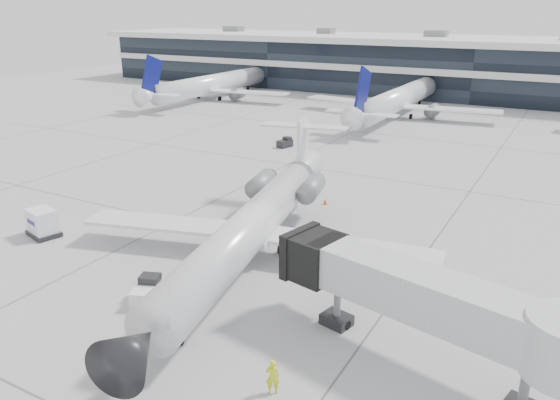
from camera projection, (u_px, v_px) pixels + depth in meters
The scene contains 11 objects.
ground at pixel (278, 246), 40.74m from camera, with size 220.00×220.00×0.00m, color #98989B.
terminal at pixel (483, 71), 106.61m from camera, with size 170.00×22.00×10.00m, color black.
bg_jet_left at pixel (215, 98), 106.66m from camera, with size 32.00×40.00×9.60m, color white, non-canonical shape.
bg_jet_center at pixel (399, 115), 89.71m from camera, with size 32.00×40.00×9.60m, color white, non-canonical shape.
regional_jet at pixel (253, 224), 37.99m from camera, with size 25.86×32.23×7.49m.
jet_bridge at pixel (438, 301), 25.73m from camera, with size 15.86×6.35×5.13m.
ramp_worker at pixel (273, 376), 24.94m from camera, with size 0.65×0.42×1.77m, color #CFDA16.
baggage_tug at pixel (148, 291), 32.85m from camera, with size 2.15×2.71×1.50m.
cargo_uld at pixel (42, 223), 42.20m from camera, with size 2.98×2.52×2.10m.
traffic_cone at pixel (325, 202), 49.20m from camera, with size 0.50×0.50×0.56m.
far_tug at pixel (285, 143), 69.29m from camera, with size 1.63×2.20×1.25m.
Camera 1 is at (18.22, -32.50, 16.84)m, focal length 35.00 mm.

